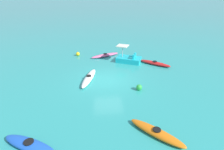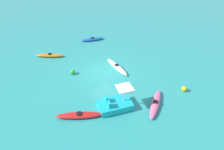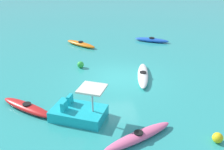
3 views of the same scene
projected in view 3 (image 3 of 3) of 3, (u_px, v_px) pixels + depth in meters
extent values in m
plane|color=teal|center=(117.00, 78.00, 16.01)|extent=(600.00, 600.00, 0.00)
ellipsoid|color=white|center=(143.00, 75.00, 16.01)|extent=(3.60, 1.40, 0.32)
cylinder|color=black|center=(143.00, 72.00, 15.94)|extent=(0.48, 0.48, 0.05)
ellipsoid|color=red|center=(27.00, 107.00, 12.67)|extent=(2.51, 2.91, 0.32)
cylinder|color=black|center=(27.00, 104.00, 12.59)|extent=(0.56, 0.56, 0.05)
ellipsoid|color=blue|center=(152.00, 40.00, 22.49)|extent=(1.88, 2.90, 0.32)
cylinder|color=black|center=(152.00, 38.00, 22.41)|extent=(0.59, 0.59, 0.05)
ellipsoid|color=pink|center=(138.00, 136.00, 10.66)|extent=(2.05, 3.26, 0.32)
cylinder|color=black|center=(139.00, 133.00, 10.58)|extent=(0.50, 0.50, 0.05)
ellipsoid|color=orange|center=(81.00, 44.00, 21.49)|extent=(2.56, 2.57, 0.32)
cylinder|color=black|center=(81.00, 42.00, 21.42)|extent=(0.57, 0.57, 0.05)
cube|color=#19B7C6|center=(79.00, 113.00, 12.03)|extent=(2.34, 2.80, 0.50)
cube|color=#19B7C6|center=(70.00, 99.00, 12.24)|extent=(0.47, 0.32, 0.44)
cube|color=#19B7C6|center=(64.00, 106.00, 11.71)|extent=(0.47, 0.32, 0.44)
cylinder|color=#B2B2B7|center=(92.00, 100.00, 11.51)|extent=(0.08, 0.08, 1.10)
cube|color=silver|center=(92.00, 88.00, 11.26)|extent=(1.45, 1.45, 0.08)
sphere|color=yellow|center=(218.00, 138.00, 10.49)|extent=(0.43, 0.43, 0.43)
sphere|color=green|center=(81.00, 65.00, 17.36)|extent=(0.44, 0.44, 0.44)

